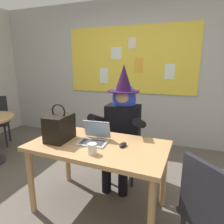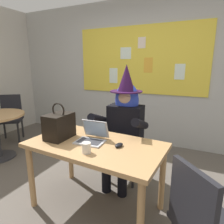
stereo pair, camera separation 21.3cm
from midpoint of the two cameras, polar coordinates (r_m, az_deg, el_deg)
The scene contains 10 objects.
ground_plane at distance 2.41m, azimuth -11.91°, elevation -24.34°, with size 24.00×24.00×0.00m, color #5B544C.
wall_back_bulletin at distance 3.77m, azimuth 3.64°, elevation 11.35°, with size 5.58×2.22×2.62m.
desk_main at distance 1.98m, azimuth -7.15°, elevation -11.71°, with size 1.36×0.81×0.72m.
chair_at_desk at distance 2.62m, azimuth 1.15°, elevation -7.82°, with size 0.44×0.44×0.91m.
person_costumed at distance 2.42m, azimuth 0.40°, elevation -2.38°, with size 0.61×0.67×1.48m.
laptop at distance 1.98m, azimuth -8.30°, elevation -7.37°, with size 0.30×0.28×0.20m.
computer_mouse at distance 1.86m, azimuth -0.12°, elevation -9.56°, with size 0.06×0.10×0.03m, color black.
handbag at distance 2.08m, azimuth -17.88°, elevation -4.33°, with size 0.20×0.30×0.38m.
coffee_mug at distance 1.73m, azimuth -9.39°, elevation -10.59°, with size 0.08×0.08×0.10m, color silver.
chair_extra_corner at distance 1.60m, azimuth 23.78°, elevation -25.61°, with size 0.59×0.59×0.89m.
Camera 1 is at (0.96, -1.63, 1.47)m, focal length 31.46 mm.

